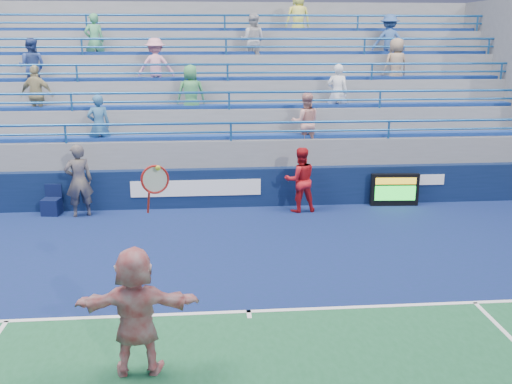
{
  "coord_description": "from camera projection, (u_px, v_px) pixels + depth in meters",
  "views": [
    {
      "loc": [
        -0.64,
        -9.03,
        4.65
      ],
      "look_at": [
        0.34,
        2.5,
        1.5
      ],
      "focal_mm": 40.0,
      "sensor_mm": 36.0,
      "label": 1
    }
  ],
  "objects": [
    {
      "name": "ground",
      "position": [
        249.0,
        313.0,
        9.96
      ],
      "size": [
        120.0,
        120.0,
        0.0
      ],
      "primitive_type": "plane",
      "color": "#333538"
    },
    {
      "name": "sponsor_wall",
      "position": [
        232.0,
        188.0,
        16.06
      ],
      "size": [
        18.0,
        0.32,
        1.1
      ],
      "color": "#0A1837",
      "rests_on": "ground"
    },
    {
      "name": "bleacher_stand",
      "position": [
        226.0,
        131.0,
        19.43
      ],
      "size": [
        18.0,
        5.6,
        6.13
      ],
      "color": "slate",
      "rests_on": "ground"
    },
    {
      "name": "serve_speed_board",
      "position": [
        395.0,
        190.0,
        16.12
      ],
      "size": [
        1.36,
        0.22,
        0.94
      ],
      "color": "black",
      "rests_on": "ground"
    },
    {
      "name": "judge_chair",
      "position": [
        52.0,
        205.0,
        15.38
      ],
      "size": [
        0.51,
        0.51,
        0.81
      ],
      "color": "#0B1338",
      "rests_on": "ground"
    },
    {
      "name": "tennis_player",
      "position": [
        136.0,
        311.0,
        7.96
      ],
      "size": [
        1.77,
        0.59,
        3.04
      ],
      "color": "silver",
      "rests_on": "ground"
    },
    {
      "name": "line_judge",
      "position": [
        79.0,
        181.0,
        15.04
      ],
      "size": [
        0.83,
        0.69,
        1.97
      ],
      "primitive_type": "imported",
      "rotation": [
        0.0,
        0.0,
        3.49
      ],
      "color": "#141938",
      "rests_on": "ground"
    },
    {
      "name": "ball_girl",
      "position": [
        300.0,
        180.0,
        15.5
      ],
      "size": [
        0.95,
        0.78,
        1.79
      ],
      "primitive_type": "imported",
      "rotation": [
        0.0,
        0.0,
        3.26
      ],
      "color": "red",
      "rests_on": "ground"
    }
  ]
}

